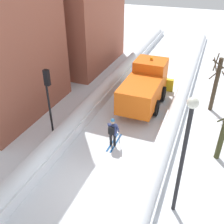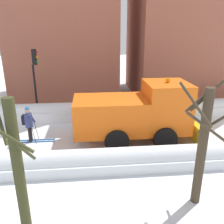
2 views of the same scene
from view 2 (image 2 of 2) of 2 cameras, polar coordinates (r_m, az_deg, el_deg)
The scene contains 10 objects.
ground_plane at distance 12.70m, azimuth 11.90°, elevation -5.60°, with size 80.00×80.00×0.00m, color white.
snowbank_left at distance 15.02m, azimuth 8.94°, elevation 0.54°, with size 1.10×36.00×1.08m.
snowbank_right at distance 10.20m, azimuth 16.66°, elevation -10.35°, with size 1.10×36.00×0.90m.
building_brick_near at distance 19.78m, azimuth -11.68°, elevation 24.24°, with size 6.34×7.97×14.13m.
building_brick_mid at distance 21.24m, azimuth 18.09°, elevation 20.53°, with size 7.81×8.99×12.03m.
plow_truck at distance 11.46m, azimuth 6.11°, elevation -0.08°, with size 3.20×5.98×3.12m.
skier at distance 12.12m, azimuth -19.33°, elevation -2.41°, with size 0.62×1.80×1.81m.
traffic_light_pole at distance 15.19m, azimuth -17.95°, elevation 9.52°, with size 0.28×0.42×4.13m.
bare_tree_near at distance 6.57m, azimuth -21.64°, elevation -12.29°, with size 0.95×1.33×3.80m.
bare_tree_mid at distance 7.59m, azimuth 20.77°, elevation -7.30°, with size 1.33×1.19×3.93m.
Camera 2 is at (10.95, 6.32, 5.28)m, focal length 38.16 mm.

